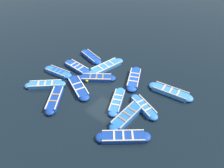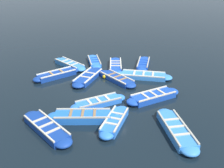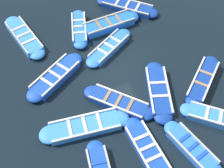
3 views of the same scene
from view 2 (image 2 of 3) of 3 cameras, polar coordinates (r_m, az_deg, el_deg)
ground_plane at (r=16.82m, az=-1.25°, el=-1.25°), size 120.00×120.00×0.00m
boat_tucked at (r=19.00m, az=-11.94°, el=1.99°), size 3.27×2.68×0.42m
boat_mid_row at (r=18.33m, az=-5.23°, el=1.51°), size 2.21×3.70×0.38m
boat_outer_right at (r=15.02m, az=-2.95°, el=-4.03°), size 3.36×2.17×0.37m
boat_end_of_row at (r=13.28m, az=0.58°, el=-8.16°), size 1.72×3.16×0.42m
boat_centre at (r=13.21m, az=-14.09°, el=-9.26°), size 3.17×3.42×0.40m
boat_outer_left at (r=13.69m, az=-6.37°, el=-7.12°), size 3.75×0.94×0.46m
boat_drifting at (r=13.06m, az=13.79°, el=-9.63°), size 1.47×3.96×0.41m
boat_bow_out at (r=20.82m, az=6.84°, el=4.39°), size 1.41×3.31×0.38m
boat_near_quay at (r=20.44m, az=0.80°, el=4.13°), size 0.91×3.30×0.36m
boat_inner_gap at (r=18.61m, az=6.84°, el=1.78°), size 4.13×1.66×0.36m
boat_alongside at (r=21.22m, az=-3.88°, el=4.89°), size 1.31×3.17×0.37m
boat_far_corner at (r=20.83m, az=-9.25°, el=4.25°), size 3.04×3.08×0.39m
boat_stern_in at (r=15.78m, az=8.97°, el=-2.71°), size 3.60×2.45×0.42m
boat_broadside at (r=18.02m, az=1.06°, el=1.17°), size 2.80×3.23×0.37m
buoy_orange_near at (r=18.40m, az=-1.66°, el=1.62°), size 0.27×0.27×0.27m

